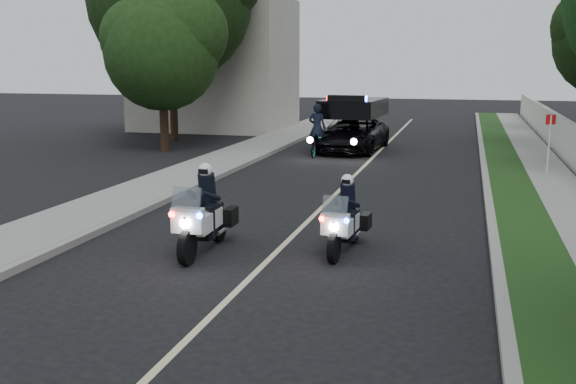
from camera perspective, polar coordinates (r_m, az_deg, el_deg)
name	(u,v)px	position (r m, az deg, el deg)	size (l,w,h in m)	color
ground	(207,320)	(9.66, -7.01, -10.96)	(120.00, 120.00, 0.00)	black
curb_right	(488,196)	(18.61, 16.94, -0.31)	(0.20, 60.00, 0.15)	gray
grass_verge	(515,197)	(18.65, 19.08, -0.41)	(1.20, 60.00, 0.16)	#193814
sidewalk_right	(567,200)	(18.79, 23.04, -0.61)	(1.40, 60.00, 0.16)	gray
curb_left	(206,182)	(20.07, -7.13, 0.90)	(0.20, 60.00, 0.15)	gray
sidewalk_left	(173,180)	(20.51, -9.97, 1.04)	(2.00, 60.00, 0.16)	gray
building_far	(215,65)	(36.81, -6.33, 10.91)	(8.00, 6.00, 7.00)	#A8A396
lane_marking	(339,191)	(18.93, 4.44, 0.11)	(0.12, 50.00, 0.01)	#BFB78C
police_moto_left	(205,252)	(12.95, -7.23, -5.17)	(0.72, 2.05, 1.74)	silver
police_moto_right	(344,252)	(12.89, 4.92, -5.20)	(0.63, 1.79, 1.52)	silver
police_suv	(351,151)	(27.64, 5.51, 3.58)	(2.39, 5.17, 2.51)	black
bicycle	(317,156)	(25.88, 2.51, 3.11)	(0.55, 1.57, 0.82)	black
cyclist	(317,156)	(25.88, 2.51, 3.11)	(0.67, 0.45, 1.86)	black
sign_post	(546,178)	(22.60, 21.49, 1.16)	(0.33, 0.33, 2.09)	#B0210C
tree_left_near	(165,151)	(27.86, -10.60, 3.50)	(4.65, 4.65, 7.75)	#1A3812
tree_left_far	(175,141)	(31.52, -9.79, 4.40)	(7.45, 7.45, 12.42)	black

